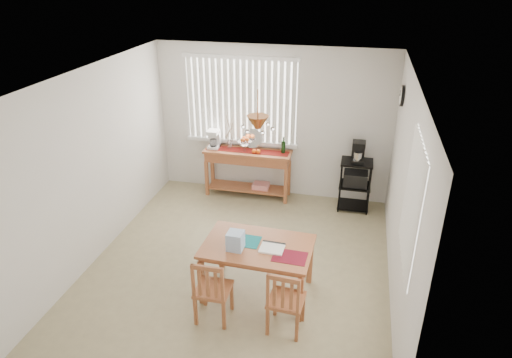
% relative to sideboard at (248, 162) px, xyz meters
% --- Properties ---
extents(ground, '(4.00, 4.50, 0.01)m').
position_rel_sideboard_xyz_m(ground, '(0.38, -2.02, -0.64)').
color(ground, tan).
extents(room_shell, '(4.20, 4.70, 2.70)m').
position_rel_sideboard_xyz_m(room_shell, '(0.38, -2.00, 1.06)').
color(room_shell, silver).
rests_on(room_shell, ground).
extents(sideboard, '(1.50, 0.42, 0.85)m').
position_rel_sideboard_xyz_m(sideboard, '(0.00, 0.00, 0.00)').
color(sideboard, '#A45E37').
rests_on(sideboard, ground).
extents(sideboard_items, '(1.43, 0.35, 0.65)m').
position_rel_sideboard_xyz_m(sideboard_items, '(-0.27, 0.02, 0.34)').
color(sideboard_items, maroon).
rests_on(sideboard_items, sideboard).
extents(wire_cart, '(0.51, 0.41, 0.86)m').
position_rel_sideboard_xyz_m(wire_cart, '(1.84, -0.08, -0.12)').
color(wire_cart, black).
rests_on(wire_cart, ground).
extents(cart_items, '(0.20, 0.24, 0.35)m').
position_rel_sideboard_xyz_m(cart_items, '(1.84, -0.07, 0.39)').
color(cart_items, black).
rests_on(cart_items, wire_cart).
extents(dining_table, '(1.34, 0.89, 0.70)m').
position_rel_sideboard_xyz_m(dining_table, '(0.75, -2.55, -0.01)').
color(dining_table, '#A45E37').
rests_on(dining_table, ground).
extents(table_items, '(1.00, 0.50, 0.22)m').
position_rel_sideboard_xyz_m(table_items, '(0.62, -2.66, 0.15)').
color(table_items, '#16777E').
rests_on(table_items, dining_table).
extents(chair_left, '(0.39, 0.39, 0.85)m').
position_rel_sideboard_xyz_m(chair_left, '(0.35, -3.14, -0.22)').
color(chair_left, '#A45E37').
rests_on(chair_left, ground).
extents(chair_right, '(0.41, 0.41, 0.84)m').
position_rel_sideboard_xyz_m(chair_right, '(1.19, -3.13, -0.22)').
color(chair_right, '#A45E37').
rests_on(chair_right, ground).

